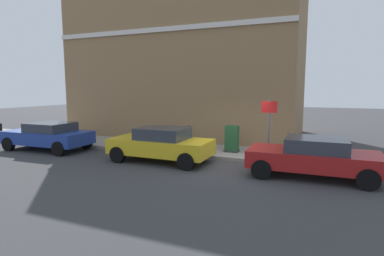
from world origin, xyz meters
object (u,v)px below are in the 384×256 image
(car_red, at_px, (313,156))
(bollard_near_cabinet, at_px, (189,136))
(utility_cabinet, at_px, (232,140))
(street_sign, at_px, (269,121))
(car_yellow, at_px, (161,144))
(car_blue, at_px, (48,135))

(car_red, distance_m, bollard_near_cabinet, 5.94)
(utility_cabinet, height_order, street_sign, street_sign)
(car_yellow, distance_m, bollard_near_cabinet, 2.37)
(car_red, xyz_separation_m, car_yellow, (0.00, 5.64, 0.02))
(street_sign, bearing_deg, bollard_near_cabinet, 75.76)
(car_red, xyz_separation_m, bollard_near_cabinet, (2.36, 5.45, 0.01))
(bollard_near_cabinet, distance_m, street_sign, 4.01)
(car_red, bearing_deg, car_yellow, -0.85)
(bollard_near_cabinet, height_order, street_sign, street_sign)
(car_red, height_order, car_yellow, car_yellow)
(car_blue, xyz_separation_m, street_sign, (1.38, -10.04, 0.96))
(car_blue, height_order, bollard_near_cabinet, car_blue)
(utility_cabinet, bearing_deg, street_sign, -116.86)
(car_yellow, height_order, car_blue, car_yellow)
(car_blue, relative_size, street_sign, 1.82)
(car_yellow, xyz_separation_m, car_blue, (0.02, 6.07, -0.02))
(car_red, xyz_separation_m, street_sign, (1.41, 1.67, 0.96))
(car_yellow, xyz_separation_m, utility_cabinet, (2.26, -2.28, -0.04))
(car_red, bearing_deg, utility_cabinet, -34.74)
(car_blue, bearing_deg, utility_cabinet, -166.43)
(street_sign, bearing_deg, utility_cabinet, 63.14)
(car_yellow, xyz_separation_m, street_sign, (1.40, -3.97, 0.94))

